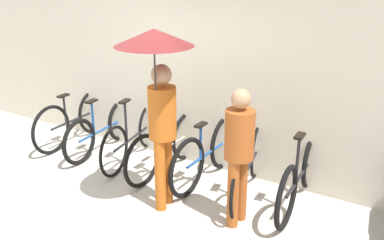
% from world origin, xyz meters
% --- Properties ---
extents(ground_plane, '(30.00, 30.00, 0.00)m').
position_xyz_m(ground_plane, '(0.00, 0.00, 0.00)').
color(ground_plane, '#B7B2A8').
extents(back_wall, '(13.03, 0.12, 2.56)m').
position_xyz_m(back_wall, '(0.00, 2.06, 1.28)').
color(back_wall, beige).
rests_on(back_wall, ground).
extents(parked_bicycle_0, '(0.44, 1.76, 1.06)m').
position_xyz_m(parked_bicycle_0, '(-1.88, 1.64, 0.40)').
color(parked_bicycle_0, black).
rests_on(parked_bicycle_0, ground).
extents(parked_bicycle_1, '(0.44, 1.72, 1.05)m').
position_xyz_m(parked_bicycle_1, '(-1.25, 1.61, 0.36)').
color(parked_bicycle_1, black).
rests_on(parked_bicycle_1, ground).
extents(parked_bicycle_2, '(0.50, 1.79, 1.08)m').
position_xyz_m(parked_bicycle_2, '(-0.63, 1.61, 0.38)').
color(parked_bicycle_2, black).
rests_on(parked_bicycle_2, ground).
extents(parked_bicycle_3, '(0.44, 1.76, 1.03)m').
position_xyz_m(parked_bicycle_3, '(0.00, 1.55, 0.38)').
color(parked_bicycle_3, black).
rests_on(parked_bicycle_3, ground).
extents(parked_bicycle_4, '(0.44, 1.75, 1.06)m').
position_xyz_m(parked_bicycle_4, '(0.63, 1.61, 0.40)').
color(parked_bicycle_4, black).
rests_on(parked_bicycle_4, ground).
extents(parked_bicycle_5, '(0.54, 1.80, 1.08)m').
position_xyz_m(parked_bicycle_5, '(1.25, 1.56, 0.40)').
color(parked_bicycle_5, black).
rests_on(parked_bicycle_5, ground).
extents(parked_bicycle_6, '(0.44, 1.82, 1.04)m').
position_xyz_m(parked_bicycle_6, '(1.88, 1.64, 0.38)').
color(parked_bicycle_6, black).
rests_on(parked_bicycle_6, ground).
extents(pedestrian_leading, '(0.84, 0.84, 2.15)m').
position_xyz_m(pedestrian_leading, '(0.51, 0.69, 1.60)').
color(pedestrian_leading, '#B25619').
rests_on(pedestrian_leading, ground).
extents(pedestrian_center, '(0.32, 0.32, 1.57)m').
position_xyz_m(pedestrian_center, '(1.41, 0.90, 0.91)').
color(pedestrian_center, '#9E4C1E').
rests_on(pedestrian_center, ground).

